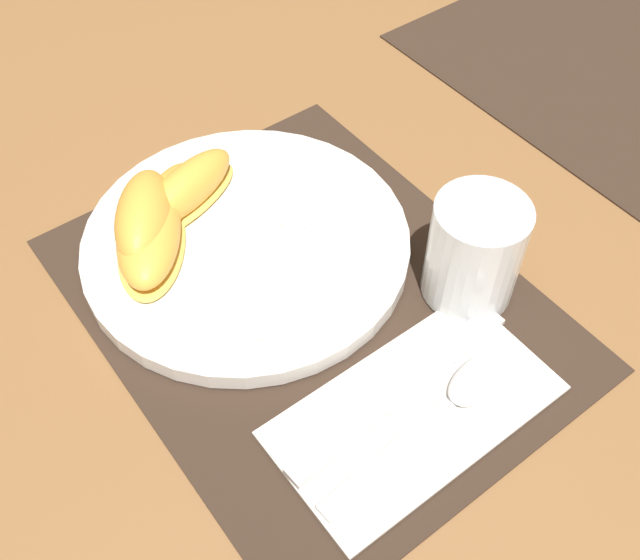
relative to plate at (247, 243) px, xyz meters
The scene contains 13 objects.
ground_plane 0.08m from the plate, ahead, with size 3.00×3.00×0.00m, color olive.
placemat 0.08m from the plate, ahead, with size 0.40×0.32×0.00m.
placemat_far 0.46m from the plate, 87.38° to the left, with size 0.40×0.32×0.00m.
plate is the anchor object (origin of this frame).
juice_glass 0.19m from the plate, 40.03° to the left, with size 0.07×0.07×0.09m.
napkin 0.20m from the plate, ahead, with size 0.11×0.21×0.00m.
knife 0.19m from the plate, ahead, with size 0.03×0.21×0.01m.
spoon 0.22m from the plate, 10.37° to the left, with size 0.04×0.19×0.01m.
fork 0.04m from the plate, 53.30° to the left, with size 0.14×0.16×0.00m.
citrus_wedge_0 0.07m from the plate, 164.53° to the right, with size 0.07×0.12×0.04m.
citrus_wedge_1 0.08m from the plate, 148.89° to the right, with size 0.09×0.10×0.03m.
citrus_wedge_2 0.09m from the plate, 127.56° to the right, with size 0.11×0.10×0.05m.
citrus_wedge_3 0.08m from the plate, 118.58° to the right, with size 0.13×0.11×0.04m.
Camera 1 is at (0.30, -0.22, 0.49)m, focal length 42.00 mm.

